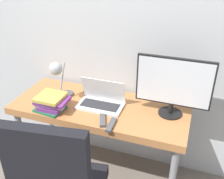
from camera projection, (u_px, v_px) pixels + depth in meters
wall_back at (114, 26)px, 2.14m from camera, size 8.00×0.05×2.60m
desk at (100, 113)px, 2.14m from camera, size 1.42×0.57×0.74m
laptop at (101, 101)px, 2.09m from camera, size 0.36×0.21×0.22m
monitor at (174, 85)px, 1.89m from camera, size 0.55×0.18×0.46m
desk_lamp at (58, 73)px, 2.05m from camera, size 0.11×0.24×0.35m
book_stack at (51, 103)px, 2.02m from camera, size 0.26×0.21×0.12m
tv_remote at (111, 125)px, 1.86m from camera, size 0.05×0.16×0.02m
media_remote at (102, 120)px, 1.91m from camera, size 0.09×0.15×0.02m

